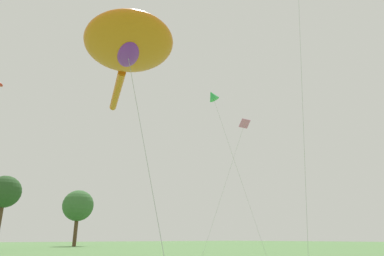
{
  "coord_description": "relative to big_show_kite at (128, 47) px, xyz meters",
  "views": [
    {
      "loc": [
        -7.94,
        -2.31,
        1.52
      ],
      "look_at": [
        0.5,
        8.07,
        5.9
      ],
      "focal_mm": 31.48,
      "sensor_mm": 36.0,
      "label": 1
    }
  ],
  "objects": [
    {
      "name": "tree_pine_center",
      "position": [
        2.46,
        39.34,
        -3.34
      ],
      "size": [
        4.43,
        4.43,
        9.91
      ],
      "color": "#513823",
      "rests_on": "ground"
    },
    {
      "name": "big_show_kite",
      "position": [
        0.0,
        0.0,
        0.0
      ],
      "size": [
        6.44,
        11.55,
        11.63
      ],
      "rotation": [
        0.0,
        0.0,
        -1.94
      ],
      "color": "orange",
      "rests_on": "ground"
    },
    {
      "name": "tree_oak_left",
      "position": [
        18.64,
        53.95,
        -3.28
      ],
      "size": [
        6.06,
        6.06,
        10.76
      ],
      "color": "#513823",
      "rests_on": "ground"
    },
    {
      "name": "small_kite_diamond_red",
      "position": [
        10.9,
        5.37,
        2.06
      ],
      "size": [
        3.09,
        3.54,
        13.58
      ],
      "rotation": [
        0.0,
        0.0,
        -2.07
      ],
      "color": "green",
      "rests_on": "ground"
    },
    {
      "name": "small_kite_stunt_black",
      "position": [
        13.36,
        4.4,
        -0.72
      ],
      "size": [
        1.65,
        4.76,
        11.1
      ],
      "rotation": [
        0.0,
        0.0,
        1.37
      ],
      "color": "pink",
      "rests_on": "ground"
    }
  ]
}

